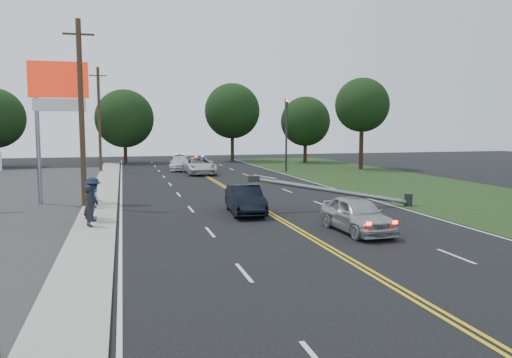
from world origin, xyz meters
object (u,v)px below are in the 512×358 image
object	(u,v)px
pylon_sign	(59,98)
utility_pole_far	(99,119)
bystander_b	(95,200)
utility_pole_mid	(81,113)
emergency_b	(180,163)
crashed_sedan	(245,200)
emergency_a	(199,166)
bystander_a	(89,206)
bystander_c	(93,199)
waiting_sedan	(357,215)
fallen_streetlight	(344,192)
bystander_d	(92,193)
traffic_signal	(286,128)

from	to	relation	value
pylon_sign	utility_pole_far	distance (m)	20.06
pylon_sign	bystander_b	xyz separation A→B (m)	(2.06, -6.03, -5.03)
utility_pole_mid	emergency_b	size ratio (longest dim) A/B	2.09
pylon_sign	crashed_sedan	size ratio (longest dim) A/B	1.84
emergency_a	bystander_a	bearing A→B (deg)	-109.73
bystander_b	bystander_c	bearing A→B (deg)	175.81
utility_pole_far	emergency_a	size ratio (longest dim) A/B	1.78
waiting_sedan	emergency_b	xyz separation A→B (m)	(-3.83, 31.69, -0.05)
pylon_sign	waiting_sedan	distance (m)	17.96
pylon_sign	crashed_sedan	distance (m)	12.25
utility_pole_mid	crashed_sedan	world-z (taller)	utility_pole_mid
utility_pole_far	fallen_streetlight	bearing A→B (deg)	-62.76
utility_pole_mid	emergency_a	xyz separation A→B (m)	(8.92, 17.68, -4.31)
pylon_sign	emergency_a	size ratio (longest dim) A/B	1.43
crashed_sedan	bystander_d	size ratio (longest dim) A/B	2.71
bystander_b	bystander_d	distance (m)	3.12
bystander_d	crashed_sedan	bearing A→B (deg)	-106.51
pylon_sign	fallen_streetlight	distance (m)	16.66
crashed_sedan	bystander_a	world-z (taller)	bystander_a
traffic_signal	emergency_b	distance (m)	11.30
fallen_streetlight	bystander_b	distance (m)	12.63
bystander_b	bystander_d	world-z (taller)	bystander_b
waiting_sedan	emergency_b	world-z (taller)	waiting_sedan
emergency_b	bystander_a	distance (m)	29.04
utility_pole_mid	bystander_a	size ratio (longest dim) A/B	5.54
bystander_a	bystander_d	bearing A→B (deg)	-18.29
pylon_sign	utility_pole_mid	bearing A→B (deg)	-56.98
utility_pole_mid	crashed_sedan	size ratio (longest dim) A/B	2.30
crashed_sedan	emergency_b	bearing A→B (deg)	94.58
waiting_sedan	bystander_a	world-z (taller)	bystander_a
fallen_streetlight	utility_pole_mid	bearing A→B (deg)	163.36
bystander_c	utility_pole_mid	bearing A→B (deg)	17.30
utility_pole_far	bystander_c	size ratio (longest dim) A/B	5.00
pylon_sign	emergency_a	xyz separation A→B (m)	(10.22, 15.68, -5.22)
fallen_streetlight	emergency_a	distance (m)	22.13
fallen_streetlight	bystander_d	bearing A→B (deg)	166.60
traffic_signal	utility_pole_far	distance (m)	17.97
crashed_sedan	emergency_b	world-z (taller)	crashed_sedan
pylon_sign	waiting_sedan	world-z (taller)	pylon_sign
bystander_c	traffic_signal	bearing A→B (deg)	-27.56
waiting_sedan	bystander_b	xyz separation A→B (m)	(-10.67, 5.50, 0.22)
fallen_streetlight	emergency_a	world-z (taller)	fallen_streetlight
crashed_sedan	emergency_a	xyz separation A→B (m)	(0.94, 21.68, 0.06)
fallen_streetlight	bystander_a	distance (m)	12.93
bystander_a	bystander_b	size ratio (longest dim) A/B	1.07
emergency_a	bystander_a	distance (m)	25.11
traffic_signal	emergency_a	distance (m)	9.24
utility_pole_far	bystander_d	xyz separation A→B (m)	(0.45, -22.92, -4.16)
fallen_streetlight	crashed_sedan	bearing A→B (deg)	179.98
bystander_b	pylon_sign	bearing A→B (deg)	17.59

